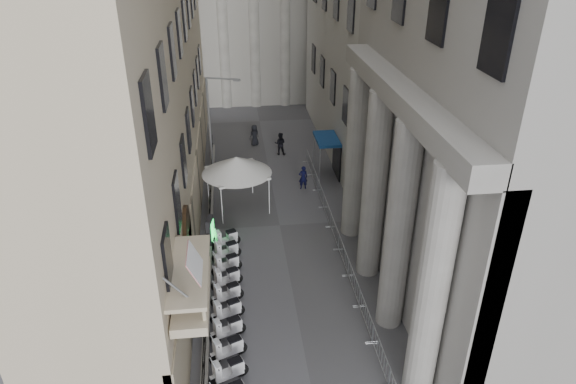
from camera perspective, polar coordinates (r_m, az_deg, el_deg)
name	(u,v)px	position (r m, az deg, el deg)	size (l,w,h in m)	color
iron_fence	(210,240)	(31.03, -8.66, -5.31)	(0.30, 28.00, 1.40)	black
blue_awning	(326,175)	(38.57, 4.20, 1.89)	(1.60, 3.00, 3.00)	navy
scooter_3	(230,380)	(22.68, -6.51, -20.09)	(0.56, 1.40, 1.50)	white
scooter_4	(229,358)	(23.54, -6.56, -17.85)	(0.56, 1.40, 1.50)	white
scooter_5	(229,338)	(24.43, -6.60, -15.77)	(0.56, 1.40, 1.50)	white
scooter_6	(228,319)	(25.35, -6.64, -13.84)	(0.56, 1.40, 1.50)	white
scooter_7	(228,302)	(26.30, -6.68, -12.05)	(0.56, 1.40, 1.50)	white
scooter_8	(228,286)	(27.28, -6.71, -10.39)	(0.56, 1.40, 1.50)	white
scooter_9	(228,272)	(28.27, -6.74, -8.84)	(0.56, 1.40, 1.50)	white
scooter_10	(227,259)	(29.28, -6.77, -7.39)	(0.56, 1.40, 1.50)	white
scooter_11	(227,247)	(30.31, -6.79, -6.05)	(0.56, 1.40, 1.50)	white
barrier_1	(379,364)	(23.49, 10.13, -18.31)	(0.60, 2.40, 1.10)	#B3B6BB
barrier_2	(365,324)	(25.21, 8.56, -14.30)	(0.60, 2.40, 1.10)	#B3B6BB
barrier_3	(353,291)	(27.04, 7.24, -10.81)	(0.60, 2.40, 1.10)	#B3B6BB
barrier_4	(343,262)	(28.98, 6.12, -7.77)	(0.60, 2.40, 1.10)	#B3B6BB
barrier_5	(334,238)	(31.00, 5.15, -5.12)	(0.60, 2.40, 1.10)	#B3B6BB
barrier_6	(327,217)	(33.08, 4.31, -2.79)	(0.60, 2.40, 1.10)	#B3B6BB
barrier_7	(320,199)	(35.22, 3.57, -0.74)	(0.60, 2.40, 1.10)	#B3B6BB
barrier_8	(314,182)	(37.40, 2.92, 1.07)	(0.60, 2.40, 1.10)	#B3B6BB
barrier_9	(309,168)	(39.62, 2.35, 2.67)	(0.60, 2.40, 1.10)	#B3B6BB
security_tent	(245,168)	(32.52, -4.77, 2.71)	(4.50, 4.50, 3.66)	white
street_lamp	(213,120)	(36.78, -8.33, 7.88)	(2.38, 0.89, 7.53)	gray
info_kiosk	(210,233)	(29.83, -8.61, -4.52)	(0.46, 0.96, 1.97)	black
pedestrian_a	(303,178)	(36.11, 1.69, 1.62)	(0.64, 0.42, 1.75)	black
pedestrian_b	(280,144)	(41.68, -0.89, 5.39)	(0.90, 0.70, 1.86)	black
pedestrian_c	(254,135)	(43.63, -3.74, 6.34)	(0.88, 0.57, 1.79)	black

